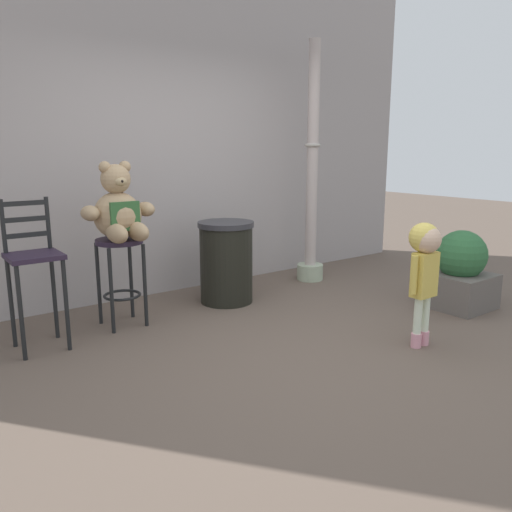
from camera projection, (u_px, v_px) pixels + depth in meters
The scene contains 9 objects.
ground_plane at pixel (298, 349), 3.84m from camera, with size 24.00×24.00×0.00m, color brown.
building_wall at pixel (160, 111), 5.17m from camera, with size 6.85×0.30×3.72m, color #A29997.
bar_stool_with_teddy at pixel (120, 264), 4.28m from camera, with size 0.39×0.39×0.75m.
teddy_bear at pixel (119, 211), 4.16m from camera, with size 0.61×0.55×0.64m.
child_walking at pixel (425, 258), 3.78m from camera, with size 0.30×0.24×0.96m.
trash_bin at pixel (226, 262), 4.97m from camera, with size 0.54×0.54×0.80m.
lamppost at pixel (312, 191), 5.68m from camera, with size 0.30×0.30×2.63m.
bar_chair_empty at pixel (34, 265), 3.76m from camera, with size 0.37×0.37×1.13m.
planter_with_shrub at pixel (460, 272), 4.81m from camera, with size 0.55×0.55×0.74m.
Camera 1 is at (-2.41, -2.71, 1.49)m, focal length 35.63 mm.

